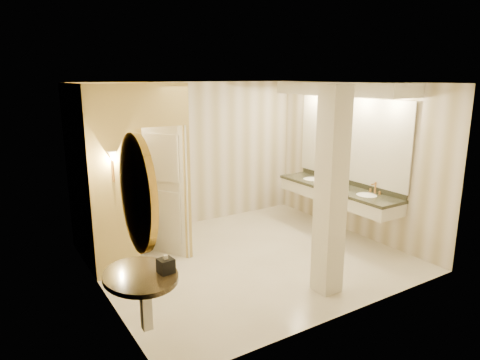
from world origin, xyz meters
name	(u,v)px	position (x,y,z in m)	size (l,w,h in m)	color
floor	(249,258)	(0.00, 0.00, 0.00)	(4.50, 4.50, 0.00)	beige
ceiling	(250,83)	(0.00, 0.00, 2.70)	(4.50, 4.50, 0.00)	white
wall_back	(192,155)	(0.00, 2.00, 1.35)	(4.50, 0.02, 2.70)	beige
wall_front	(348,208)	(0.00, -2.00, 1.35)	(4.50, 0.02, 2.70)	beige
wall_left	(98,196)	(-2.25, 0.00, 1.35)	(0.02, 4.00, 2.70)	beige
wall_right	(355,160)	(2.25, 0.00, 1.35)	(0.02, 4.00, 2.70)	beige
toilet_closet	(155,169)	(-1.13, 0.97, 1.39)	(1.50, 1.55, 2.70)	tan
wall_sconce	(112,158)	(-1.93, 0.43, 1.73)	(0.14, 0.14, 0.42)	#C7893F
vanity	(341,145)	(1.98, 0.10, 1.63)	(0.75, 2.70, 2.09)	beige
console_shelf	(139,230)	(-2.21, -1.40, 1.34)	(0.91, 0.91, 1.90)	black
pillar	(331,193)	(0.30, -1.42, 1.35)	(0.31, 0.31, 2.70)	beige
tissue_box	(166,266)	(-2.00, -1.51, 0.95)	(0.15, 0.15, 0.15)	black
toilet	(134,227)	(-1.42, 1.31, 0.39)	(0.43, 0.76, 0.78)	white
soap_bottle_a	(330,182)	(1.90, 0.25, 0.94)	(0.06, 0.06, 0.13)	beige
soap_bottle_b	(328,181)	(1.91, 0.32, 0.93)	(0.08, 0.08, 0.10)	silver
soap_bottle_c	(326,179)	(1.84, 0.28, 0.99)	(0.09, 0.09, 0.23)	#C6B28C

